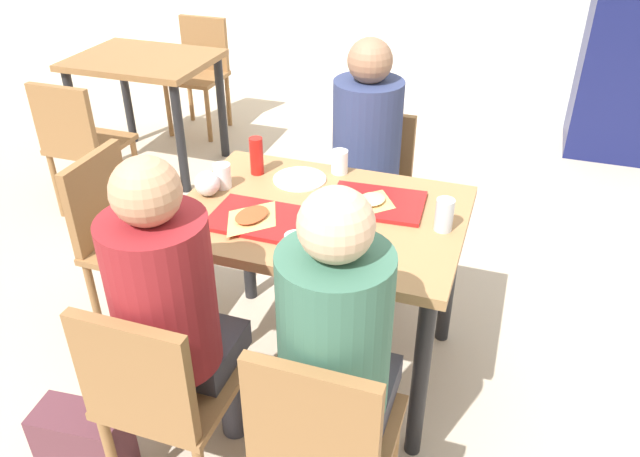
{
  "coord_description": "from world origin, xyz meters",
  "views": [
    {
      "loc": [
        0.66,
        -1.93,
        1.96
      ],
      "look_at": [
        0.0,
        0.0,
        0.69
      ],
      "focal_mm": 35.06,
      "sensor_mm": 36.0,
      "label": 1
    }
  ],
  "objects_px": {
    "person_in_red": "(172,304)",
    "plastic_cup_a": "(340,162)",
    "chair_far_side": "(370,185)",
    "background_table": "(145,77)",
    "background_chair_far": "(200,66)",
    "paper_plate_center": "(300,179)",
    "soda_can": "(444,215)",
    "chair_near_right": "(322,437)",
    "paper_plate_near_edge": "(345,248)",
    "pizza_slice_b": "(372,201)",
    "chair_left_end": "(122,231)",
    "background_chair_near": "(80,140)",
    "tray_red_far": "(377,203)",
    "plastic_cup_b": "(295,248)",
    "chair_near_left": "(159,392)",
    "person_in_brown_jacket": "(338,342)",
    "condiment_bottle": "(257,156)",
    "pizza_slice_a": "(252,216)",
    "foil_bundle": "(207,184)",
    "plastic_cup_c": "(222,176)",
    "main_table": "(320,236)",
    "tray_red_near": "(259,219)",
    "person_far_side": "(364,152)"
  },
  "relations": [
    {
      "from": "person_in_red",
      "to": "plastic_cup_a",
      "type": "height_order",
      "value": "person_in_red"
    },
    {
      "from": "chair_far_side",
      "to": "background_table",
      "type": "distance_m",
      "value": 1.89
    },
    {
      "from": "background_chair_far",
      "to": "paper_plate_center",
      "type": "bearing_deg",
      "value": -52.23
    },
    {
      "from": "soda_can",
      "to": "paper_plate_center",
      "type": "bearing_deg",
      "value": 162.48
    },
    {
      "from": "chair_far_side",
      "to": "paper_plate_center",
      "type": "relative_size",
      "value": 3.84
    },
    {
      "from": "paper_plate_center",
      "to": "chair_near_right",
      "type": "bearing_deg",
      "value": -66.42
    },
    {
      "from": "chair_far_side",
      "to": "person_in_red",
      "type": "relative_size",
      "value": 0.67
    },
    {
      "from": "chair_far_side",
      "to": "paper_plate_near_edge",
      "type": "distance_m",
      "value": 1.05
    },
    {
      "from": "pizza_slice_b",
      "to": "chair_left_end",
      "type": "bearing_deg",
      "value": -174.8
    },
    {
      "from": "soda_can",
      "to": "background_chair_near",
      "type": "height_order",
      "value": "soda_can"
    },
    {
      "from": "tray_red_far",
      "to": "plastic_cup_a",
      "type": "distance_m",
      "value": 0.31
    },
    {
      "from": "plastic_cup_a",
      "to": "pizza_slice_b",
      "type": "bearing_deg",
      "value": -49.05
    },
    {
      "from": "plastic_cup_b",
      "to": "background_chair_near",
      "type": "relative_size",
      "value": 0.12
    },
    {
      "from": "chair_near_left",
      "to": "person_in_brown_jacket",
      "type": "bearing_deg",
      "value": 14.46
    },
    {
      "from": "person_in_red",
      "to": "tray_red_far",
      "type": "bearing_deg",
      "value": 58.61
    },
    {
      "from": "chair_near_right",
      "to": "paper_plate_center",
      "type": "relative_size",
      "value": 3.84
    },
    {
      "from": "chair_left_end",
      "to": "condiment_bottle",
      "type": "distance_m",
      "value": 0.71
    },
    {
      "from": "pizza_slice_a",
      "to": "foil_bundle",
      "type": "distance_m",
      "value": 0.29
    },
    {
      "from": "plastic_cup_c",
      "to": "condiment_bottle",
      "type": "relative_size",
      "value": 0.62
    },
    {
      "from": "chair_near_left",
      "to": "plastic_cup_a",
      "type": "distance_m",
      "value": 1.19
    },
    {
      "from": "chair_near_left",
      "to": "paper_plate_center",
      "type": "xyz_separation_m",
      "value": [
        0.11,
        1.0,
        0.28
      ]
    },
    {
      "from": "soda_can",
      "to": "pizza_slice_b",
      "type": "bearing_deg",
      "value": 164.2
    },
    {
      "from": "main_table",
      "to": "paper_plate_center",
      "type": "distance_m",
      "value": 0.29
    },
    {
      "from": "chair_left_end",
      "to": "condiment_bottle",
      "type": "xyz_separation_m",
      "value": [
        0.57,
        0.22,
        0.36
      ]
    },
    {
      "from": "main_table",
      "to": "pizza_slice_a",
      "type": "height_order",
      "value": "pizza_slice_a"
    },
    {
      "from": "main_table",
      "to": "foil_bundle",
      "type": "xyz_separation_m",
      "value": [
        -0.46,
        -0.02,
        0.16
      ]
    },
    {
      "from": "person_in_brown_jacket",
      "to": "background_chair_far",
      "type": "distance_m",
      "value": 3.53
    },
    {
      "from": "plastic_cup_c",
      "to": "tray_red_far",
      "type": "bearing_deg",
      "value": 5.41
    },
    {
      "from": "chair_left_end",
      "to": "plastic_cup_c",
      "type": "relative_size",
      "value": 8.45
    },
    {
      "from": "plastic_cup_a",
      "to": "condiment_bottle",
      "type": "bearing_deg",
      "value": -160.05
    },
    {
      "from": "tray_red_near",
      "to": "background_chair_near",
      "type": "relative_size",
      "value": 0.43
    },
    {
      "from": "foil_bundle",
      "to": "chair_near_left",
      "type": "bearing_deg",
      "value": -75.93
    },
    {
      "from": "person_far_side",
      "to": "pizza_slice_a",
      "type": "xyz_separation_m",
      "value": [
        -0.21,
        -0.79,
        0.06
      ]
    },
    {
      "from": "person_in_red",
      "to": "chair_near_right",
      "type": "bearing_deg",
      "value": -14.46
    },
    {
      "from": "pizza_slice_a",
      "to": "plastic_cup_c",
      "type": "bearing_deg",
      "value": 136.02
    },
    {
      "from": "person_far_side",
      "to": "tray_red_near",
      "type": "xyz_separation_m",
      "value": [
        -0.19,
        -0.78,
        0.04
      ]
    },
    {
      "from": "background_table",
      "to": "chair_near_right",
      "type": "bearing_deg",
      "value": -48.78
    },
    {
      "from": "chair_left_end",
      "to": "condiment_bottle",
      "type": "relative_size",
      "value": 5.28
    },
    {
      "from": "tray_red_far",
      "to": "plastic_cup_b",
      "type": "height_order",
      "value": "plastic_cup_b"
    },
    {
      "from": "foil_bundle",
      "to": "background_table",
      "type": "bearing_deg",
      "value": 129.74
    },
    {
      "from": "person_far_side",
      "to": "paper_plate_center",
      "type": "bearing_deg",
      "value": -111.14
    },
    {
      "from": "plastic_cup_b",
      "to": "background_table",
      "type": "height_order",
      "value": "plastic_cup_b"
    },
    {
      "from": "chair_far_side",
      "to": "plastic_cup_a",
      "type": "relative_size",
      "value": 8.45
    },
    {
      "from": "background_chair_near",
      "to": "condiment_bottle",
      "type": "bearing_deg",
      "value": -22.19
    },
    {
      "from": "plastic_cup_b",
      "to": "condiment_bottle",
      "type": "height_order",
      "value": "condiment_bottle"
    },
    {
      "from": "person_in_red",
      "to": "background_chair_far",
      "type": "xyz_separation_m",
      "value": [
        -1.47,
        2.89,
        -0.25
      ]
    },
    {
      "from": "tray_red_far",
      "to": "plastic_cup_b",
      "type": "relative_size",
      "value": 3.6
    },
    {
      "from": "plastic_cup_a",
      "to": "soda_can",
      "type": "distance_m",
      "value": 0.58
    },
    {
      "from": "chair_near_left",
      "to": "background_chair_near",
      "type": "bearing_deg",
      "value": 133.23
    },
    {
      "from": "person_far_side",
      "to": "background_chair_far",
      "type": "height_order",
      "value": "person_far_side"
    }
  ]
}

